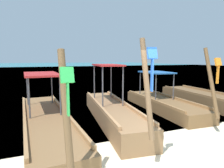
% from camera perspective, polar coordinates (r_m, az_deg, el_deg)
% --- Properties ---
extents(ground, '(120.00, 120.00, 0.00)m').
position_cam_1_polar(ground, '(4.91, 18.18, -21.14)').
color(ground, beige).
extents(sea_water, '(120.00, 120.00, 0.00)m').
position_cam_1_polar(sea_water, '(65.09, -19.94, 4.73)').
color(sea_water, '#147A89').
rests_on(sea_water, ground).
extents(longtail_boat_green_ribbon, '(1.53, 7.06, 2.47)m').
position_cam_1_polar(longtail_boat_green_ribbon, '(6.90, -18.43, -9.92)').
color(longtail_boat_green_ribbon, brown).
rests_on(longtail_boat_green_ribbon, ground).
extents(longtail_boat_blue_ribbon, '(1.76, 6.09, 2.77)m').
position_cam_1_polar(longtail_boat_blue_ribbon, '(7.37, -0.01, -7.94)').
color(longtail_boat_blue_ribbon, olive).
rests_on(longtail_boat_blue_ribbon, ground).
extents(longtail_boat_orange_ribbon, '(1.64, 5.66, 2.67)m').
position_cam_1_polar(longtail_boat_orange_ribbon, '(9.35, 14.30, -5.34)').
color(longtail_boat_orange_ribbon, brown).
rests_on(longtail_boat_orange_ribbon, ground).
extents(longtail_boat_turquoise_ribbon, '(1.85, 6.73, 2.56)m').
position_cam_1_polar(longtail_boat_turquoise_ribbon, '(10.75, 26.18, -4.26)').
color(longtail_boat_turquoise_ribbon, brown).
rests_on(longtail_boat_turquoise_ribbon, ground).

